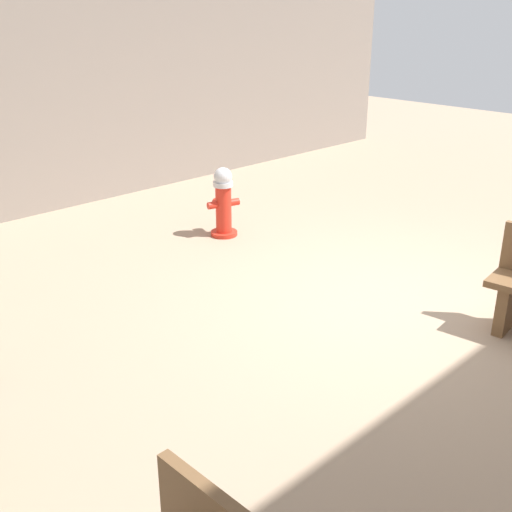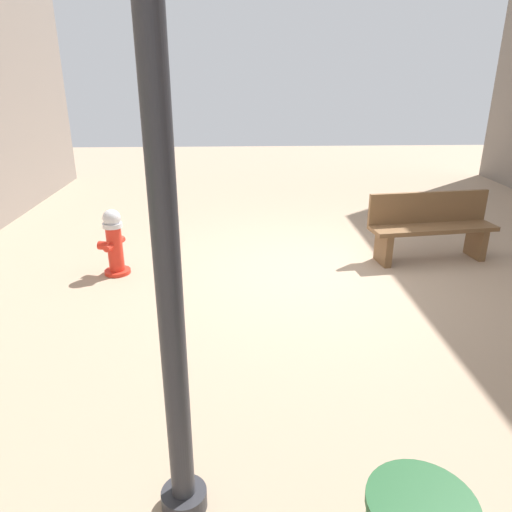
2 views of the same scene
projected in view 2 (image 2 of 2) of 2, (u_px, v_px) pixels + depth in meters
name	position (u px, v px, depth m)	size (l,w,h in m)	color
ground_plane	(325.00, 272.00, 6.39)	(23.40, 23.40, 0.00)	tan
fire_hydrant	(114.00, 242.00, 6.20)	(0.41, 0.43, 0.88)	red
bench_near	(431.00, 225.00, 6.69)	(1.81, 0.66, 0.95)	brown
street_lamp	(153.00, 74.00, 2.04)	(0.36, 0.36, 4.04)	#2D2D33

